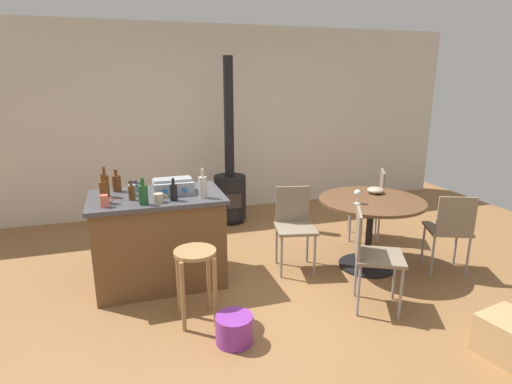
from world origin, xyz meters
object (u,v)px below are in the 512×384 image
folding_chair_right (450,227)px  cup_0 (133,185)px  bottle_3 (203,187)px  cup_3 (132,190)px  cup_1 (159,198)px  cardboard_box (512,338)px  plastic_bucket (234,329)px  toolbox (173,186)px  cup_2 (104,201)px  bottle_0 (117,183)px  bottle_6 (103,192)px  dining_table (370,215)px  bottle_5 (105,185)px  kitchen_island (159,239)px  folding_chair_left (371,251)px  wood_stove (230,185)px  folding_chair_near (371,198)px  wooden_stool (196,269)px  serving_bowl (376,190)px  bottle_4 (132,192)px  bottle_1 (174,192)px  folding_chair_far (294,222)px  bottle_2 (143,194)px  wine_glass (358,193)px

folding_chair_right → cup_0: cup_0 is taller
bottle_3 → cup_3: bottle_3 is taller
cup_1 → cardboard_box: size_ratio=0.32×
bottle_3 → plastic_bucket: bearing=-88.2°
toolbox → cup_2: (-0.61, -0.27, -0.02)m
bottle_0 → bottle_6: (-0.11, -0.37, 0.02)m
dining_table → bottle_5: bottle_5 is taller
kitchen_island → folding_chair_left: kitchen_island is taller
wood_stove → bottle_0: 1.97m
kitchen_island → folding_chair_near: (2.61, 0.38, 0.07)m
bottle_3 → bottle_5: size_ratio=0.96×
folding_chair_near → cup_3: 2.87m
dining_table → folding_chair_left: (-0.44, -0.71, -0.05)m
folding_chair_near → bottle_6: size_ratio=3.31×
wood_stove → folding_chair_left: bearing=-76.9°
wooden_stool → serving_bowl: (2.08, 0.65, 0.32)m
bottle_0 → cup_3: bearing=-55.4°
bottle_4 → cup_2: 0.27m
dining_table → serving_bowl: (0.17, 0.19, 0.21)m
bottle_1 → cup_1: (-0.13, -0.02, -0.04)m
folding_chair_right → wood_stove: size_ratio=0.38×
folding_chair_far → bottle_1: size_ratio=4.18×
folding_chair_near → cup_0: (-2.81, -0.14, 0.42)m
folding_chair_right → bottle_2: size_ratio=3.61×
wooden_stool → folding_chair_far: (1.16, 0.69, 0.05)m
bottle_6 → cup_1: size_ratio=2.12×
kitchen_island → cup_1: size_ratio=9.94×
bottle_5 → cup_0: (0.25, 0.16, -0.06)m
cup_1 → wine_glass: 1.92m
bottle_5 → cardboard_box: 3.54m
dining_table → bottle_4: (-2.36, 0.24, 0.38)m
folding_chair_far → bottle_5: bottle_5 is taller
wooden_stool → folding_chair_right: bearing=1.7°
folding_chair_right → cup_3: 3.17m
kitchen_island → wood_stove: wood_stove is taller
folding_chair_near → cup_2: 3.15m
plastic_bucket → folding_chair_right: bearing=11.1°
kitchen_island → wood_stove: (1.10, 1.52, 0.09)m
bottle_5 → cup_3: 0.24m
wine_glass → bottle_2: bearing=175.8°
folding_chair_far → cup_1: 1.45m
folding_chair_right → wine_glass: size_ratio=5.97×
wood_stove → bottle_3: bearing=-111.6°
plastic_bucket → bottle_0: bearing=118.7°
cardboard_box → bottle_0: bearing=140.3°
kitchen_island → cup_0: 0.59m
bottle_6 → plastic_bucket: (0.90, -1.07, -0.88)m
bottle_4 → bottle_2: bearing=-61.4°
folding_chair_near → bottle_2: 2.85m
bottle_2 → serving_bowl: bearing=3.0°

